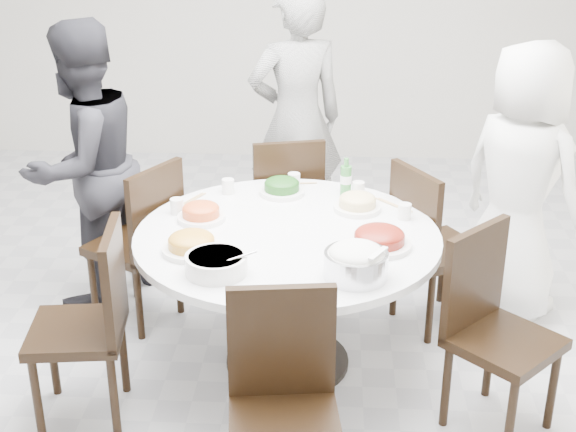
# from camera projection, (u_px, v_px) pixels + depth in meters

# --- Properties ---
(floor) EXTENTS (6.00, 6.00, 0.01)m
(floor) POSITION_uv_depth(u_px,v_px,m) (241.00, 330.00, 4.51)
(floor) COLOR #BABBBF
(floor) RESTS_ON ground
(dining_table) EXTENTS (1.50, 1.50, 0.75)m
(dining_table) POSITION_uv_depth(u_px,v_px,m) (287.00, 300.00, 4.06)
(dining_table) COLOR white
(dining_table) RESTS_ON floor
(chair_ne) EXTENTS (0.58, 0.58, 0.95)m
(chair_ne) POSITION_uv_depth(u_px,v_px,m) (440.00, 246.00, 4.42)
(chair_ne) COLOR black
(chair_ne) RESTS_ON floor
(chair_n) EXTENTS (0.51, 0.51, 0.95)m
(chair_n) POSITION_uv_depth(u_px,v_px,m) (283.00, 206.00, 4.94)
(chair_n) COLOR black
(chair_n) RESTS_ON floor
(chair_nw) EXTENTS (0.57, 0.57, 0.95)m
(chair_nw) POSITION_uv_depth(u_px,v_px,m) (133.00, 242.00, 4.46)
(chair_nw) COLOR black
(chair_nw) RESTS_ON floor
(chair_sw) EXTENTS (0.47, 0.47, 0.95)m
(chair_sw) POSITION_uv_depth(u_px,v_px,m) (76.00, 327.00, 3.64)
(chair_sw) COLOR black
(chair_sw) RESTS_ON floor
(chair_s) EXTENTS (0.47, 0.47, 0.95)m
(chair_s) POSITION_uv_depth(u_px,v_px,m) (285.00, 422.00, 3.01)
(chair_s) COLOR black
(chair_s) RESTS_ON floor
(chair_se) EXTENTS (0.59, 0.59, 0.95)m
(chair_se) POSITION_uv_depth(u_px,v_px,m) (505.00, 338.00, 3.55)
(chair_se) COLOR black
(chair_se) RESTS_ON floor
(diner_right) EXTENTS (0.90, 0.90, 1.58)m
(diner_right) POSITION_uv_depth(u_px,v_px,m) (521.00, 183.00, 4.43)
(diner_right) COLOR white
(diner_right) RESTS_ON floor
(diner_middle) EXTENTS (0.74, 0.61, 1.75)m
(diner_middle) POSITION_uv_depth(u_px,v_px,m) (296.00, 121.00, 5.22)
(diner_middle) COLOR black
(diner_middle) RESTS_ON floor
(diner_left) EXTENTS (0.95, 1.01, 1.66)m
(diner_left) POSITION_uv_depth(u_px,v_px,m) (84.00, 166.00, 4.56)
(diner_left) COLOR black
(diner_left) RESTS_ON floor
(dish_greens) EXTENTS (0.25, 0.25, 0.06)m
(dish_greens) POSITION_uv_depth(u_px,v_px,m) (282.00, 189.00, 4.37)
(dish_greens) COLOR white
(dish_greens) RESTS_ON dining_table
(dish_pale) EXTENTS (0.25, 0.25, 0.07)m
(dish_pale) POSITION_uv_depth(u_px,v_px,m) (357.00, 204.00, 4.16)
(dish_pale) COLOR white
(dish_pale) RESTS_ON dining_table
(dish_orange) EXTENTS (0.24, 0.24, 0.07)m
(dish_orange) POSITION_uv_depth(u_px,v_px,m) (201.00, 214.00, 4.05)
(dish_orange) COLOR white
(dish_orange) RESTS_ON dining_table
(dish_redbrown) EXTENTS (0.30, 0.30, 0.08)m
(dish_redbrown) POSITION_uv_depth(u_px,v_px,m) (379.00, 240.00, 3.76)
(dish_redbrown) COLOR white
(dish_redbrown) RESTS_ON dining_table
(dish_tofu) EXTENTS (0.28, 0.28, 0.07)m
(dish_tofu) POSITION_uv_depth(u_px,v_px,m) (192.00, 245.00, 3.71)
(dish_tofu) COLOR white
(dish_tofu) RESTS_ON dining_table
(rice_bowl) EXTENTS (0.28, 0.28, 0.12)m
(rice_bowl) POSITION_uv_depth(u_px,v_px,m) (356.00, 265.00, 3.47)
(rice_bowl) COLOR silver
(rice_bowl) RESTS_ON dining_table
(soup_bowl) EXTENTS (0.28, 0.28, 0.08)m
(soup_bowl) POSITION_uv_depth(u_px,v_px,m) (216.00, 264.00, 3.51)
(soup_bowl) COLOR white
(soup_bowl) RESTS_ON dining_table
(beverage_bottle) EXTENTS (0.06, 0.06, 0.21)m
(beverage_bottle) POSITION_uv_depth(u_px,v_px,m) (346.00, 177.00, 4.33)
(beverage_bottle) COLOR #317C34
(beverage_bottle) RESTS_ON dining_table
(tea_cups) EXTENTS (0.07, 0.07, 0.08)m
(tea_cups) POSITION_uv_depth(u_px,v_px,m) (297.00, 181.00, 4.45)
(tea_cups) COLOR white
(tea_cups) RESTS_ON dining_table
(chopsticks) EXTENTS (0.24, 0.04, 0.01)m
(chopsticks) POSITION_uv_depth(u_px,v_px,m) (292.00, 184.00, 4.51)
(chopsticks) COLOR tan
(chopsticks) RESTS_ON dining_table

